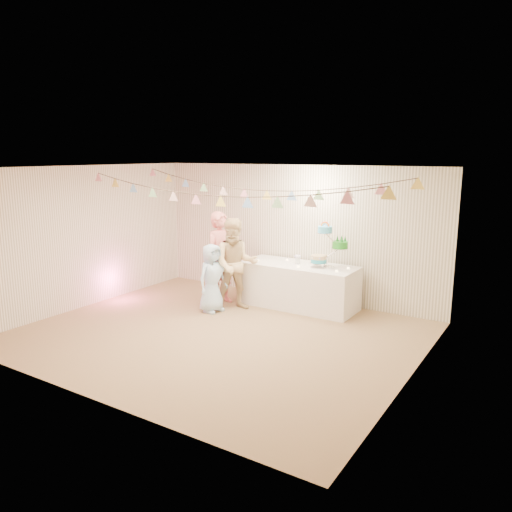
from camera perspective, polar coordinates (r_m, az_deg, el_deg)
The scene contains 24 objects.
floor at distance 8.02m, azimuth -4.31°, elevation -8.91°, with size 6.00×6.00×0.00m, color olive.
ceiling at distance 7.51m, azimuth -4.61°, elevation 10.00°, with size 6.00×6.00×0.00m, color white.
back_wall at distance 9.75m, azimuth 4.33°, elevation 2.71°, with size 6.00×6.00×0.00m, color white.
front_wall at distance 5.90m, azimuth -19.08°, elevation -3.87°, with size 6.00×6.00×0.00m, color white.
left_wall at distance 9.73m, azimuth -18.82°, elevation 2.09°, with size 5.00×5.00×0.00m, color white.
right_wall at distance 6.38m, azimuth 17.76°, elevation -2.63°, with size 5.00×5.00×0.00m, color white.
table at distance 9.30m, azimuth 4.90°, elevation -3.39°, with size 2.15×0.86×0.81m, color white.
cake_stand at distance 8.95m, azimuth 8.26°, elevation 0.74°, with size 0.69×0.40×0.77m, color silver, non-canonical shape.
cake_bottom at distance 9.02m, azimuth 7.18°, elevation -1.09°, with size 0.31×0.31×0.15m, color #29A6C2, non-canonical shape.
cake_middle at distance 8.97m, azimuth 9.54°, elevation 0.53°, with size 0.27×0.27×0.22m, color #1E8A1E, non-canonical shape.
cake_top_tier at distance 8.91m, azimuth 7.88°, elevation 2.27°, with size 0.25×0.25×0.19m, color #4EC4F6, non-canonical shape.
platter at distance 9.42m, azimuth 1.97°, elevation -0.94°, with size 0.38×0.38×0.02m, color white.
posy at distance 9.27m, azimuth 4.78°, elevation -0.70°, with size 0.15×0.15×0.17m, color white, non-canonical shape.
person_adult_a at distance 9.43m, azimuth -4.01°, elevation -0.21°, with size 0.64×0.42×1.75m, color #E57B77.
person_adult_b at distance 9.02m, azimuth -2.33°, elevation -0.97°, with size 0.82×0.64×1.68m, color #DBBC87.
person_child at distance 8.97m, azimuth -5.04°, elevation -2.52°, with size 0.61×0.40×1.24m, color #B4DDFF.
bunting_back at distance 8.43m, azimuth -0.07°, elevation 8.52°, with size 5.60×1.10×0.40m, color pink, non-canonical shape.
bunting_front at distance 7.37m, azimuth -5.52°, elevation 7.77°, with size 5.60×0.90×0.36m, color #72A5E5, non-canonical shape.
tealight_0 at distance 9.46m, azimuth 0.22°, elevation -0.49°, with size 0.04×0.04×0.03m, color #FFD88C.
tealight_1 at distance 9.52m, azimuth 3.57°, elevation -0.43°, with size 0.04×0.04×0.03m, color #FFD88C.
tealight_2 at distance 8.97m, azimuth 4.87°, elevation -1.21°, with size 0.04×0.04×0.03m, color #FFD88C.
tealight_3 at distance 9.25m, azimuth 7.50°, elevation -0.87°, with size 0.04×0.04×0.03m, color #FFD88C.
tealight_4 at distance 8.71m, azimuth 9.21°, elevation -1.71°, with size 0.04×0.04×0.03m, color #FFD88C.
tealight_5 at distance 8.98m, azimuth 10.50°, elevation -1.35°, with size 0.04×0.04×0.03m, color #FFD88C.
Camera 1 is at (4.49, -6.02, 2.82)m, focal length 35.00 mm.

